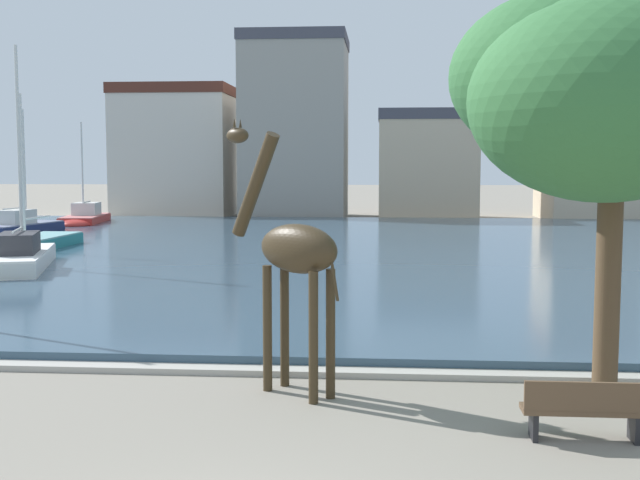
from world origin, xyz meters
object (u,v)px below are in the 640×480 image
Objects in this scene: sailboat_teal at (23,248)px; park_bench at (585,409)px; sailboat_red at (84,219)px; sailboat_navy at (27,228)px; shade_tree at (605,86)px; giraffe_statue at (292,253)px; sailboat_white at (23,258)px.

sailboat_teal is 28.44m from park_bench.
sailboat_navy is at bearing -92.52° from sailboat_red.
shade_tree reaches higher than sailboat_red.
shade_tree is (22.97, -35.45, 4.86)m from sailboat_red.
giraffe_statue is 2.70× the size of park_bench.
sailboat_white is at bearing -74.55° from sailboat_red.
giraffe_statue is 0.61× the size of sailboat_teal.
sailboat_white is at bearing 134.13° from park_bench.
sailboat_navy reaches higher than park_bench.
giraffe_statue is at bearing -54.36° from sailboat_teal.
giraffe_statue is at bearing -51.25° from sailboat_white.
giraffe_statue is 40.11m from sailboat_red.
sailboat_teal is 27.50m from shade_tree.
sailboat_white is at bearing -65.13° from sailboat_teal.
sailboat_white is 1.19× the size of sailboat_navy.
giraffe_statue is at bearing 154.52° from park_bench.
sailboat_navy is 3.89× the size of park_bench.
shade_tree is at bearing -50.16° from sailboat_navy.
sailboat_teal is at bearing 135.61° from shade_tree.
sailboat_red reaches higher than giraffe_statue.
sailboat_teal is (3.65, -16.53, -0.10)m from sailboat_red.
sailboat_teal is 9.85m from sailboat_navy.
sailboat_white is 5.43m from sailboat_teal.
sailboat_teal is at bearing -66.19° from sailboat_navy.
sailboat_navy is at bearing 122.20° from giraffe_statue.
shade_tree is at bearing -39.39° from sailboat_white.
shade_tree is (19.33, -18.92, 4.96)m from sailboat_teal.
sailboat_navy is (-0.33, -7.52, 0.04)m from sailboat_red.
sailboat_white is at bearing 128.75° from giraffe_statue.
sailboat_navy is at bearing 113.81° from sailboat_teal.
sailboat_navy is 0.97× the size of shade_tree.
sailboat_red is 16.93m from sailboat_teal.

